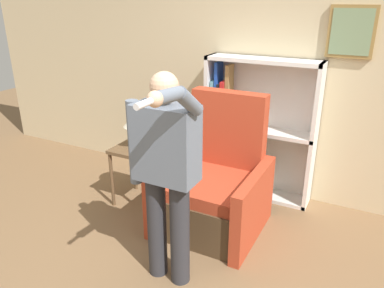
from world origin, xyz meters
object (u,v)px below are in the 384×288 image
Objects in this scene: side_table at (138,157)px; table_lamp at (136,121)px; person_standing at (165,169)px; bookcase at (248,130)px; armchair at (215,189)px.

table_lamp is at bearing 90.00° from side_table.
person_standing is at bearing -45.23° from side_table.
bookcase is at bearing 39.39° from table_lamp.
person_standing is at bearing -91.67° from bookcase.
person_standing is (-0.01, -0.87, 0.58)m from armchair.
armchair is at bearing -1.41° from side_table.
bookcase is 1.20× the size of armchair.
table_lamp is at bearing 178.59° from armchair.
person_standing is 1.26m from table_lamp.
armchair reaches higher than table_lamp.
side_table is 1.70× the size of table_lamp.
table_lamp is (0.00, 0.00, 0.40)m from side_table.
armchair is 0.77× the size of person_standing.
table_lamp is (-0.90, 0.02, 0.55)m from armchair.
side_table is at bearing 178.59° from armchair.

